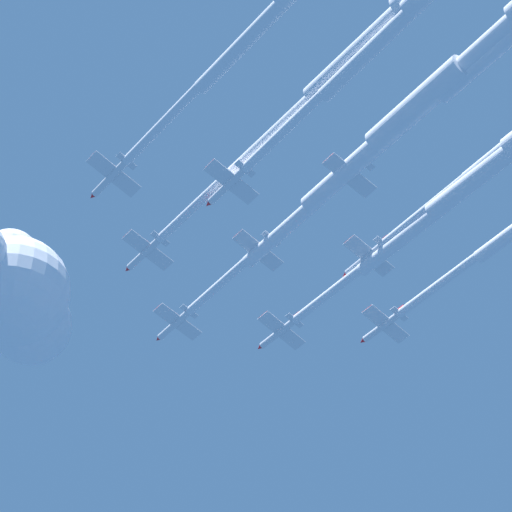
{
  "coord_description": "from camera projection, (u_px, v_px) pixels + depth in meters",
  "views": [
    {
      "loc": [
        133.34,
        43.97,
        75.83
      ],
      "look_at": [
        0.0,
        0.0,
        206.82
      ],
      "focal_mm": 87.31,
      "sensor_mm": 36.0,
      "label": 1
    }
  ],
  "objects": [
    {
      "name": "cloud_puff",
      "position": [
        4.0,
        289.0,
        228.87
      ],
      "size": [
        34.55,
        26.9,
        21.92
      ],
      "color": "white"
    },
    {
      "name": "jet_port_mid",
      "position": [
        480.0,
        50.0,
        164.16
      ],
      "size": [
        48.28,
        68.02,
        4.36
      ],
      "color": "silver"
    },
    {
      "name": "jet_lead",
      "position": [
        349.0,
        168.0,
        179.2
      ],
      "size": [
        43.65,
        61.63,
        4.27
      ],
      "color": "silver"
    },
    {
      "name": "jet_port_inner",
      "position": [
        366.0,
        43.0,
        163.52
      ],
      "size": [
        49.05,
        71.42,
        4.27
      ],
      "color": "silver"
    },
    {
      "name": "jet_starboard_inner",
      "position": [
        479.0,
        175.0,
        177.48
      ],
      "size": [
        43.61,
        64.0,
        4.36
      ],
      "color": "silver"
    }
  ]
}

